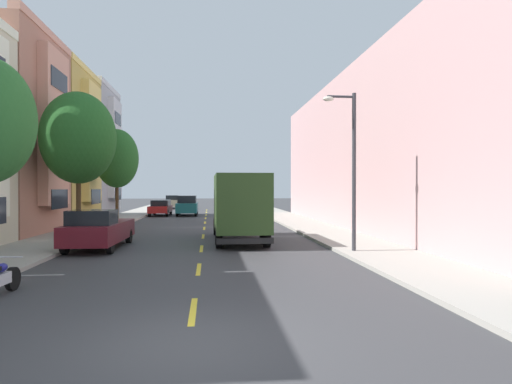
{
  "coord_description": "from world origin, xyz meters",
  "views": [
    {
      "loc": [
        0.36,
        -7.7,
        2.63
      ],
      "look_at": [
        3.1,
        18.88,
        2.41
      ],
      "focal_mm": 31.54,
      "sensor_mm": 36.0,
      "label": 1
    }
  ],
  "objects": [
    {
      "name": "lane_centerline_dashes",
      "position": [
        0.0,
        24.5,
        0.0
      ],
      "size": [
        0.14,
        47.2,
        0.01
      ],
      "color": "yellow",
      "rests_on": "ground_plane"
    },
    {
      "name": "sidewalk_left",
      "position": [
        -7.1,
        28.0,
        0.07
      ],
      "size": [
        3.2,
        120.0,
        0.14
      ],
      "primitive_type": "cube",
      "color": "#A39E93",
      "rests_on": "ground_plane"
    },
    {
      "name": "street_tree_third",
      "position": [
        -6.4,
        26.04,
        4.81
      ],
      "size": [
        3.12,
        3.12,
        6.83
      ],
      "color": "#47331E",
      "rests_on": "sidewalk_left"
    },
    {
      "name": "townhouse_fourth_mustard",
      "position": [
        -14.36,
        27.07,
        5.63
      ],
      "size": [
        12.13,
        8.0,
        11.66
      ],
      "color": "tan",
      "rests_on": "ground_plane"
    },
    {
      "name": "parked_wagon_red",
      "position": [
        -4.37,
        36.51,
        0.8
      ],
      "size": [
        1.92,
        4.74,
        1.5
      ],
      "color": "#AD1E1E",
      "rests_on": "ground_plane"
    },
    {
      "name": "moving_teal_sedan",
      "position": [
        -1.8,
        36.26,
        0.99
      ],
      "size": [
        1.95,
        4.8,
        1.93
      ],
      "color": "#195B60",
      "rests_on": "ground_plane"
    },
    {
      "name": "delivery_box_truck",
      "position": [
        1.8,
        14.54,
        1.88
      ],
      "size": [
        2.46,
        7.73,
        3.28
      ],
      "color": "#2D471E",
      "rests_on": "ground_plane"
    },
    {
      "name": "apartment_block_opposite",
      "position": [
        13.7,
        20.0,
        5.01
      ],
      "size": [
        10.0,
        36.0,
        10.02
      ],
      "primitive_type": "cube",
      "color": "#CC9E9E",
      "rests_on": "ground_plane"
    },
    {
      "name": "street_lamp",
      "position": [
        5.94,
        9.74,
        3.82
      ],
      "size": [
        1.35,
        0.28,
        6.29
      ],
      "color": "#38383D",
      "rests_on": "sidewalk_right"
    },
    {
      "name": "parked_hatchback_white",
      "position": [
        4.29,
        36.56,
        0.76
      ],
      "size": [
        1.76,
        4.01,
        1.5
      ],
      "color": "silver",
      "rests_on": "ground_plane"
    },
    {
      "name": "ground_plane",
      "position": [
        0.0,
        30.0,
        0.0
      ],
      "size": [
        160.0,
        160.0,
        0.0
      ],
      "primitive_type": "plane",
      "color": "#38383A"
    },
    {
      "name": "parked_hatchback_black",
      "position": [
        4.33,
        45.75,
        0.76
      ],
      "size": [
        1.75,
        4.0,
        1.5
      ],
      "color": "black",
      "rests_on": "ground_plane"
    },
    {
      "name": "townhouse_fifth_dove_grey",
      "position": [
        -14.61,
        35.27,
        5.85
      ],
      "size": [
        12.64,
        8.0,
        12.11
      ],
      "color": "#A8A8AD",
      "rests_on": "ground_plane"
    },
    {
      "name": "parked_pickup_champagne",
      "position": [
        -4.32,
        51.94,
        0.83
      ],
      "size": [
        2.03,
        5.31,
        1.73
      ],
      "color": "tan",
      "rests_on": "ground_plane"
    },
    {
      "name": "street_tree_second",
      "position": [
        -6.4,
        16.36,
        5.24
      ],
      "size": [
        3.8,
        3.8,
        7.48
      ],
      "color": "#47331E",
      "rests_on": "sidewalk_left"
    },
    {
      "name": "parked_pickup_burgundy",
      "position": [
        -4.46,
        12.44,
        0.83
      ],
      "size": [
        2.15,
        5.35,
        1.73
      ],
      "color": "maroon",
      "rests_on": "ground_plane"
    },
    {
      "name": "sidewalk_right",
      "position": [
        7.1,
        28.0,
        0.07
      ],
      "size": [
        3.2,
        120.0,
        0.14
      ],
      "primitive_type": "cube",
      "color": "#A39E93",
      "rests_on": "ground_plane"
    }
  ]
}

